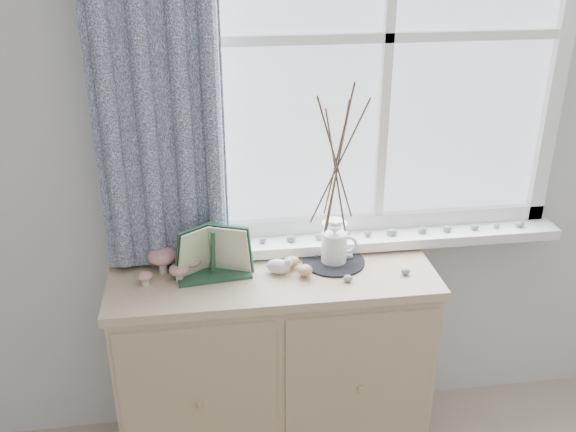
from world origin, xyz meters
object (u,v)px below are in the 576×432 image
object	(u,v)px
botanical_book	(213,255)
twig_pitcher	(337,159)
sideboard	(274,366)
toadstool_cluster	(171,262)

from	to	relation	value
botanical_book	twig_pitcher	bearing A→B (deg)	2.48
twig_pitcher	sideboard	bearing A→B (deg)	-165.45
sideboard	twig_pitcher	distance (m)	0.87
toadstool_cluster	twig_pitcher	world-z (taller)	twig_pitcher
sideboard	toadstool_cluster	bearing A→B (deg)	174.18
toadstool_cluster	twig_pitcher	size ratio (longest dim) A/B	0.32
sideboard	twig_pitcher	bearing A→B (deg)	11.91
toadstool_cluster	twig_pitcher	bearing A→B (deg)	1.21
toadstool_cluster	sideboard	bearing A→B (deg)	-5.82
botanical_book	toadstool_cluster	xyz separation A→B (m)	(-0.15, 0.06, -0.05)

